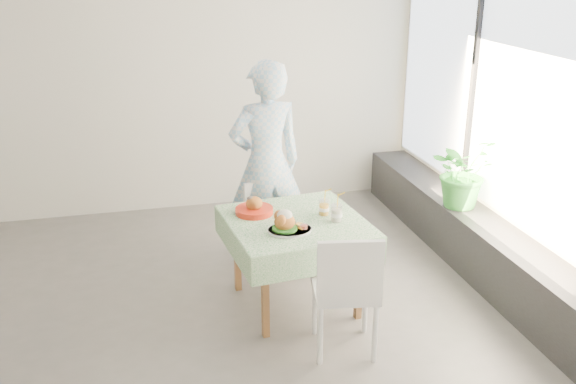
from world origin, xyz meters
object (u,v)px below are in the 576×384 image
object	(u,v)px
chair_far	(271,244)
diner	(266,164)
potted_plant	(463,171)
chair_near	(344,313)
main_dish	(287,224)
juice_cup_orange	(324,208)
cafe_table	(296,252)

from	to	relation	value
chair_far	diner	xyz separation A→B (m)	(0.01, 0.23, 0.69)
chair_far	potted_plant	bearing A→B (deg)	-4.13
chair_near	potted_plant	distance (m)	2.05
chair_near	diner	world-z (taller)	diner
main_dish	juice_cup_orange	bearing A→B (deg)	34.48
main_dish	chair_far	bearing A→B (deg)	85.61
cafe_table	juice_cup_orange	xyz separation A→B (m)	(0.25, 0.05, 0.34)
chair_near	main_dish	world-z (taller)	chair_near
cafe_table	diner	bearing A→B (deg)	93.08
juice_cup_orange	potted_plant	bearing A→B (deg)	17.76
diner	juice_cup_orange	bearing A→B (deg)	100.99
cafe_table	diner	size ratio (longest dim) A/B	0.61
cafe_table	juice_cup_orange	size ratio (longest dim) A/B	4.58
cafe_table	potted_plant	xyz separation A→B (m)	(1.72, 0.52, 0.37)
juice_cup_orange	chair_far	bearing A→B (deg)	116.53
chair_near	main_dish	distance (m)	0.78
diner	potted_plant	distance (m)	1.80
chair_far	diner	bearing A→B (deg)	88.23
cafe_table	potted_plant	size ratio (longest dim) A/B	1.70
chair_near	diner	distance (m)	1.73
cafe_table	juice_cup_orange	world-z (taller)	juice_cup_orange
diner	potted_plant	xyz separation A→B (m)	(1.77, -0.36, -0.10)
chair_far	juice_cup_orange	size ratio (longest dim) A/B	3.21
juice_cup_orange	cafe_table	bearing A→B (deg)	-168.61
chair_far	cafe_table	bearing A→B (deg)	-85.23
potted_plant	diner	bearing A→B (deg)	168.60
chair_far	chair_near	distance (m)	1.38
diner	juice_cup_orange	world-z (taller)	diner
main_dish	potted_plant	size ratio (longest dim) A/B	0.51
chair_far	diner	world-z (taller)	diner
main_dish	juice_cup_orange	size ratio (longest dim) A/B	1.37
chair_far	main_dish	world-z (taller)	main_dish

